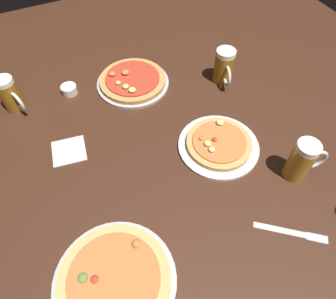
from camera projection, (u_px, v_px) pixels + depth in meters
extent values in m
cube|color=#3D2114|center=(168.00, 156.00, 1.05)|extent=(2.40, 2.40, 0.03)
cylinder|color=silver|center=(218.00, 146.00, 1.05)|extent=(0.28, 0.28, 0.01)
cylinder|color=tan|center=(219.00, 143.00, 1.04)|extent=(0.22, 0.22, 0.02)
cylinder|color=#C67038|center=(219.00, 141.00, 1.03)|extent=(0.18, 0.18, 0.01)
ellipsoid|color=#C67038|center=(201.00, 138.00, 1.03)|extent=(0.02, 0.02, 0.01)
ellipsoid|color=#DBC67A|center=(212.00, 149.00, 1.00)|extent=(0.02, 0.02, 0.01)
ellipsoid|color=#DBC67A|center=(220.00, 122.00, 1.07)|extent=(0.03, 0.03, 0.01)
ellipsoid|color=#DBC67A|center=(208.00, 143.00, 1.01)|extent=(0.03, 0.03, 0.01)
ellipsoid|color=#B73823|center=(215.00, 139.00, 1.02)|extent=(0.02, 0.02, 0.01)
cylinder|color=#B2B2B7|center=(133.00, 83.00, 1.25)|extent=(0.29, 0.29, 0.01)
cylinder|color=tan|center=(133.00, 80.00, 1.24)|extent=(0.27, 0.27, 0.02)
cylinder|color=#B73823|center=(132.00, 78.00, 1.23)|extent=(0.22, 0.22, 0.01)
ellipsoid|color=#DBC67A|center=(118.00, 83.00, 1.20)|extent=(0.02, 0.02, 0.01)
ellipsoid|color=#C67038|center=(125.00, 72.00, 1.23)|extent=(0.03, 0.03, 0.02)
ellipsoid|color=#C67038|center=(112.00, 74.00, 1.23)|extent=(0.03, 0.03, 0.01)
ellipsoid|color=#DBC67A|center=(132.00, 90.00, 1.17)|extent=(0.03, 0.03, 0.01)
ellipsoid|color=#DBC67A|center=(126.00, 86.00, 1.18)|extent=(0.03, 0.03, 0.01)
cylinder|color=#B2B2B7|center=(115.00, 281.00, 0.79)|extent=(0.32, 0.32, 0.01)
cylinder|color=tan|center=(114.00, 279.00, 0.77)|extent=(0.29, 0.29, 0.02)
cylinder|color=#C67038|center=(114.00, 278.00, 0.76)|extent=(0.24, 0.24, 0.01)
ellipsoid|color=#B73823|center=(95.00, 279.00, 0.75)|extent=(0.02, 0.02, 0.01)
ellipsoid|color=#C67038|center=(137.00, 244.00, 0.81)|extent=(0.02, 0.02, 0.01)
ellipsoid|color=olive|center=(83.00, 278.00, 0.76)|extent=(0.03, 0.03, 0.01)
cylinder|color=#B27A23|center=(300.00, 162.00, 0.94)|extent=(0.07, 0.07, 0.13)
cylinder|color=white|center=(309.00, 147.00, 0.87)|extent=(0.07, 0.07, 0.02)
torus|color=silver|center=(314.00, 160.00, 0.94)|extent=(0.09, 0.03, 0.09)
cylinder|color=#9E6619|center=(223.00, 68.00, 1.22)|extent=(0.08, 0.08, 0.12)
cylinder|color=white|center=(226.00, 53.00, 1.17)|extent=(0.08, 0.08, 0.02)
torus|color=silver|center=(227.00, 76.00, 1.19)|extent=(0.03, 0.08, 0.08)
cylinder|color=#9E6619|center=(11.00, 96.00, 1.12)|extent=(0.07, 0.07, 0.12)
cylinder|color=white|center=(3.00, 81.00, 1.07)|extent=(0.07, 0.07, 0.02)
torus|color=silver|center=(18.00, 102.00, 1.10)|extent=(0.04, 0.08, 0.08)
cylinder|color=white|center=(69.00, 90.00, 1.21)|extent=(0.06, 0.06, 0.03)
cube|color=silver|center=(69.00, 151.00, 1.04)|extent=(0.13, 0.13, 0.01)
cube|color=silver|center=(282.00, 230.00, 0.87)|extent=(0.14, 0.12, 0.01)
cube|color=silver|center=(317.00, 238.00, 0.86)|extent=(0.06, 0.06, 0.00)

